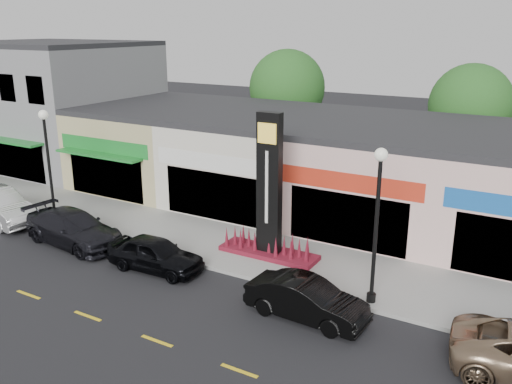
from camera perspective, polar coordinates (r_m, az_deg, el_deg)
ground at (r=21.38m, az=-11.38°, el=-9.19°), size 120.00×120.00×0.00m
sidewalk at (r=24.44m, az=-4.68°, el=-5.22°), size 52.00×4.30×0.15m
curb at (r=22.79m, az=-7.91°, el=-7.06°), size 52.00×0.20×0.15m
building_grey_2story at (r=40.55m, az=-20.44°, el=8.74°), size 12.00×10.95×8.30m
shop_beige at (r=34.15m, az=-9.78°, el=5.18°), size 7.00×10.85×4.80m
shop_cream at (r=30.25m, az=0.54°, el=3.87°), size 7.00×10.01×4.80m
shop_pink_w at (r=27.59m, az=13.30°, el=2.08°), size 7.00×10.01×4.80m
tree_rear_west at (r=37.92m, az=3.30°, el=10.90°), size 5.20×5.20×7.83m
tree_rear_mid at (r=34.30m, az=21.67°, el=8.49°), size 4.80×4.80×7.29m
lamp_west_near at (r=27.43m, az=-21.06°, el=3.63°), size 0.44×0.44×5.47m
lamp_east_near at (r=18.35m, az=12.64°, el=-2.00°), size 0.44×0.44×5.47m
pylon_sign at (r=22.06m, az=1.39°, el=-1.58°), size 4.20×1.30×6.00m
car_dark_sedan at (r=25.36m, az=-18.68°, el=-3.64°), size 2.60×5.34×1.50m
car_black_sedan at (r=21.96m, az=-10.55°, el=-6.43°), size 1.80×4.09×1.37m
car_black_conv at (r=18.33m, az=5.34°, el=-11.21°), size 1.67×4.22×1.37m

